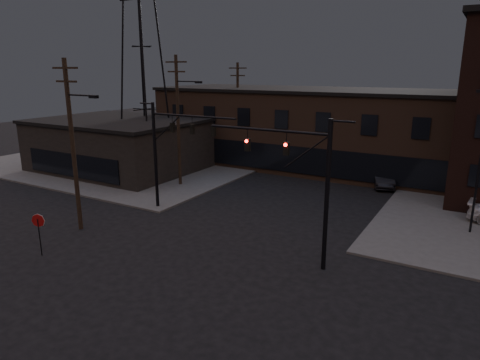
% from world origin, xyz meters
% --- Properties ---
extents(ground, '(140.00, 140.00, 0.00)m').
position_xyz_m(ground, '(0.00, 0.00, 0.00)').
color(ground, black).
rests_on(ground, ground).
extents(sidewalk_nw, '(30.00, 30.00, 0.15)m').
position_xyz_m(sidewalk_nw, '(-22.00, 22.00, 0.07)').
color(sidewalk_nw, '#474744').
rests_on(sidewalk_nw, ground).
extents(building_row, '(40.00, 12.00, 8.00)m').
position_xyz_m(building_row, '(0.00, 28.00, 4.00)').
color(building_row, '#4B3427').
rests_on(building_row, ground).
extents(building_left, '(16.00, 12.00, 5.00)m').
position_xyz_m(building_left, '(-20.00, 16.00, 2.50)').
color(building_left, black).
rests_on(building_left, ground).
extents(traffic_signal_near, '(7.12, 0.24, 8.00)m').
position_xyz_m(traffic_signal_near, '(5.36, 4.50, 4.93)').
color(traffic_signal_near, black).
rests_on(traffic_signal_near, ground).
extents(traffic_signal_far, '(7.12, 0.24, 8.00)m').
position_xyz_m(traffic_signal_far, '(-6.72, 8.00, 5.01)').
color(traffic_signal_far, black).
rests_on(traffic_signal_far, ground).
extents(stop_sign, '(0.72, 0.33, 2.48)m').
position_xyz_m(stop_sign, '(-8.00, -1.99, 1.84)').
color(stop_sign, black).
rests_on(stop_sign, ground).
extents(utility_pole_near, '(3.70, 0.28, 11.00)m').
position_xyz_m(utility_pole_near, '(-9.43, 2.00, 5.87)').
color(utility_pole_near, black).
rests_on(utility_pole_near, ground).
extents(utility_pole_mid, '(3.70, 0.28, 11.50)m').
position_xyz_m(utility_pole_mid, '(-10.44, 14.00, 6.13)').
color(utility_pole_mid, black).
rests_on(utility_pole_mid, ground).
extents(utility_pole_far, '(2.20, 0.28, 11.00)m').
position_xyz_m(utility_pole_far, '(-11.50, 26.00, 5.78)').
color(utility_pole_far, black).
rests_on(utility_pole_far, ground).
extents(transmission_tower, '(7.00, 7.00, 25.00)m').
position_xyz_m(transmission_tower, '(-18.00, 18.00, 12.50)').
color(transmission_tower, black).
rests_on(transmission_tower, ground).
extents(car_crossing, '(3.06, 4.94, 1.54)m').
position_xyz_m(car_crossing, '(5.49, 23.04, 0.77)').
color(car_crossing, black).
rests_on(car_crossing, ground).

